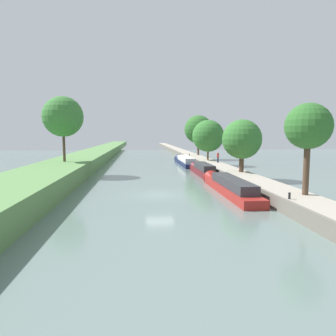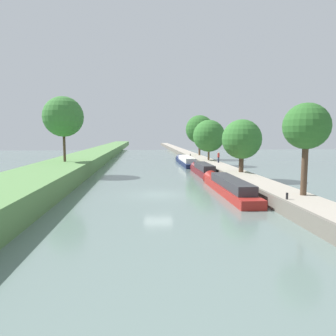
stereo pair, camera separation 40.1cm
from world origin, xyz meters
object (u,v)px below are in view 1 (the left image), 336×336
(narrowboat_red, at_px, (228,186))
(narrowboat_maroon, at_px, (202,170))
(mooring_bollard_far, at_px, (189,155))
(mooring_bollard_near, at_px, (289,196))
(narrowboat_navy, at_px, (185,161))
(person_walking, at_px, (218,157))

(narrowboat_red, distance_m, narrowboat_maroon, 13.34)
(narrowboat_red, distance_m, mooring_bollard_far, 34.87)
(mooring_bollard_near, bearing_deg, mooring_bollard_far, 90.00)
(narrowboat_maroon, bearing_deg, narrowboat_navy, 91.25)
(narrowboat_maroon, xyz_separation_m, mooring_bollard_near, (1.66, -21.22, 0.59))
(narrowboat_navy, bearing_deg, narrowboat_maroon, -88.75)
(narrowboat_red, height_order, mooring_bollard_far, narrowboat_red)
(narrowboat_red, xyz_separation_m, mooring_bollard_near, (1.94, -7.88, 0.60))
(narrowboat_maroon, height_order, mooring_bollard_near, narrowboat_maroon)
(narrowboat_maroon, relative_size, person_walking, 6.61)
(narrowboat_navy, bearing_deg, narrowboat_red, -89.94)
(mooring_bollard_near, height_order, mooring_bollard_far, same)
(narrowboat_red, distance_m, narrowboat_navy, 27.67)
(person_walking, xyz_separation_m, mooring_bollard_near, (-2.05, -27.50, -0.65))
(narrowboat_red, xyz_separation_m, narrowboat_navy, (-0.03, 27.67, -0.01))
(narrowboat_navy, xyz_separation_m, mooring_bollard_near, (1.97, -35.55, 0.61))
(mooring_bollard_far, bearing_deg, narrowboat_red, -93.19)
(narrowboat_red, height_order, person_walking, person_walking)
(narrowboat_maroon, height_order, person_walking, person_walking)
(narrowboat_navy, height_order, person_walking, person_walking)
(narrowboat_navy, xyz_separation_m, person_walking, (4.02, -8.05, 1.26))
(narrowboat_red, bearing_deg, mooring_bollard_far, 86.81)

